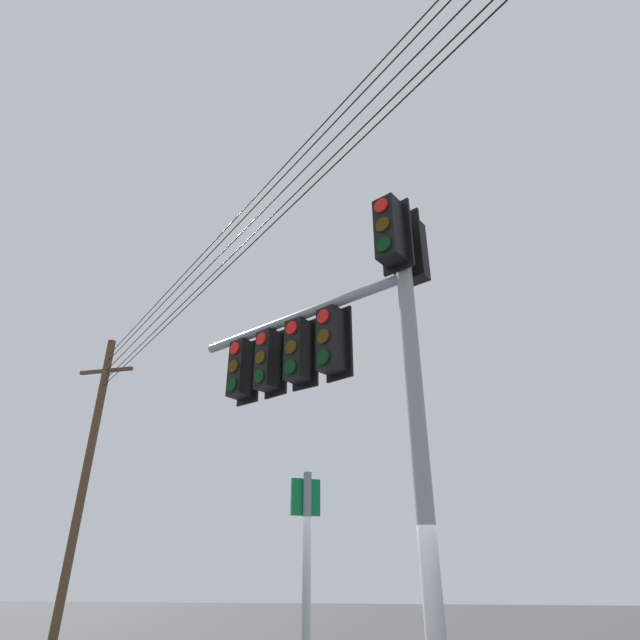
# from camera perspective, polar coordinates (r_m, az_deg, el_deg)

# --- Properties ---
(signal_mast_assembly) EXTENTS (3.56, 2.60, 6.51)m
(signal_mast_assembly) POSITION_cam_1_polar(r_m,az_deg,el_deg) (6.69, 2.22, -3.57)
(signal_mast_assembly) COLOR gray
(signal_mast_assembly) RESTS_ON ground
(utility_pole_wooden) EXTENTS (2.18, 0.42, 9.85)m
(utility_pole_wooden) POSITION_cam_1_polar(r_m,az_deg,el_deg) (19.57, -25.02, -15.13)
(utility_pole_wooden) COLOR #4C3823
(utility_pole_wooden) RESTS_ON ground
(route_sign_primary) EXTENTS (0.24, 0.15, 2.86)m
(route_sign_primary) POSITION_cam_1_polar(r_m,az_deg,el_deg) (4.52, -1.66, -32.43)
(route_sign_primary) COLOR slate
(route_sign_primary) RESTS_ON ground
(overhead_wire_span) EXTENTS (22.47, 24.64, 2.07)m
(overhead_wire_span) POSITION_cam_1_polar(r_m,az_deg,el_deg) (8.36, 16.13, 31.11)
(overhead_wire_span) COLOR black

